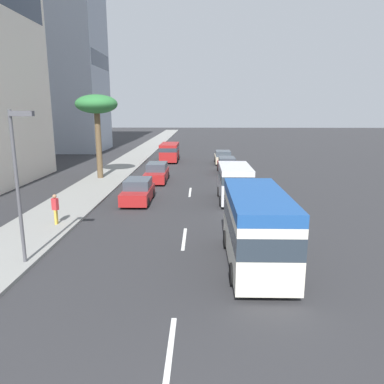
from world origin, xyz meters
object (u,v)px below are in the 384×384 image
(car_third, at_px, (227,165))
(palm_tree, at_px, (97,107))
(street_lamp, at_px, (19,170))
(car_sixth, at_px, (157,173))
(minibus_fifth, at_px, (257,226))
(van_fourth, at_px, (170,151))
(pedestrian_near_lamp, at_px, (55,208))
(car_seventh, at_px, (223,157))
(car_second, at_px, (138,191))
(van_lead, at_px, (235,181))

(car_third, bearing_deg, palm_tree, 107.86)
(car_third, xyz_separation_m, street_lamp, (-23.07, 9.79, 3.24))
(car_sixth, bearing_deg, minibus_fifth, 18.91)
(van_fourth, height_order, pedestrian_near_lamp, van_fourth)
(car_seventh, relative_size, palm_tree, 0.60)
(car_second, xyz_separation_m, car_seventh, (19.02, -7.02, -0.03))
(van_lead, xyz_separation_m, car_sixth, (7.17, 6.28, -0.66))
(car_seventh, bearing_deg, street_lamp, 161.77)
(pedestrian_near_lamp, distance_m, palm_tree, 15.21)
(van_fourth, bearing_deg, car_third, 37.98)
(car_sixth, xyz_separation_m, palm_tree, (0.93, 5.36, 5.76))
(van_lead, relative_size, car_second, 1.12)
(car_third, bearing_deg, car_second, 150.38)
(car_seventh, bearing_deg, palm_tree, 131.47)
(car_third, xyz_separation_m, van_fourth, (8.32, 6.49, 0.52))
(van_fourth, distance_m, minibus_fifth, 31.73)
(car_seventh, distance_m, palm_tree, 16.96)
(van_fourth, bearing_deg, minibus_fifth, 11.11)
(car_sixth, distance_m, palm_tree, 7.93)
(street_lamp, bearing_deg, car_seventh, -18.23)
(minibus_fifth, xyz_separation_m, street_lamp, (-0.26, 9.41, 2.32))
(car_third, bearing_deg, car_sixth, 126.02)
(minibus_fifth, distance_m, car_seventh, 29.54)
(car_third, height_order, minibus_fifth, minibus_fifth)
(van_lead, distance_m, palm_tree, 15.08)
(car_sixth, bearing_deg, street_lamp, -10.02)
(car_third, distance_m, palm_tree, 13.80)
(palm_tree, height_order, street_lamp, palm_tree)
(van_fourth, relative_size, car_seventh, 1.19)
(car_second, distance_m, van_fourth, 20.64)
(minibus_fifth, relative_size, car_sixth, 1.35)
(car_sixth, distance_m, pedestrian_near_lamp, 13.79)
(car_second, bearing_deg, palm_tree, -149.84)
(car_second, relative_size, car_seventh, 0.97)
(van_lead, distance_m, minibus_fifth, 10.87)
(van_fourth, xyz_separation_m, car_seventh, (-1.61, -6.51, -0.55))
(palm_tree, relative_size, street_lamp, 1.21)
(van_lead, height_order, car_second, van_lead)
(car_sixth, bearing_deg, van_lead, 41.21)
(van_lead, height_order, pedestrian_near_lamp, van_lead)
(pedestrian_near_lamp, relative_size, street_lamp, 0.27)
(car_third, relative_size, car_seventh, 0.98)
(van_fourth, bearing_deg, car_seventh, 76.12)
(car_second, bearing_deg, car_seventh, 159.75)
(car_third, bearing_deg, car_seventh, -0.15)
(street_lamp, bearing_deg, car_second, -14.55)
(car_second, height_order, pedestrian_near_lamp, pedestrian_near_lamp)
(car_third, height_order, car_seventh, car_third)
(car_second, xyz_separation_m, minibus_fifth, (-10.50, -6.62, 0.92))
(minibus_fifth, xyz_separation_m, car_seventh, (29.52, -0.40, -0.95))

